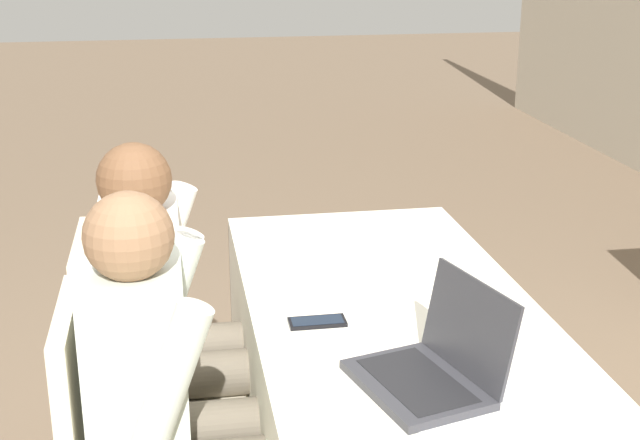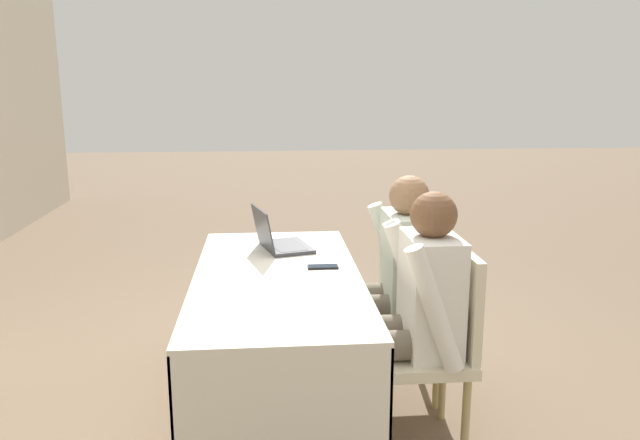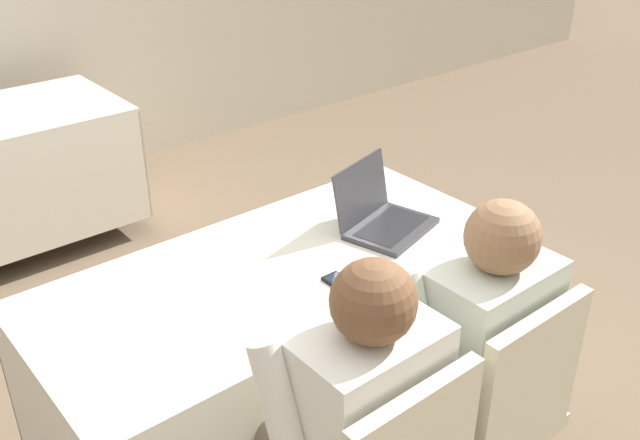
{
  "view_description": "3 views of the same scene",
  "coord_description": "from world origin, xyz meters",
  "px_view_note": "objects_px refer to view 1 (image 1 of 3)",
  "views": [
    {
      "loc": [
        2.1,
        -0.56,
        1.7
      ],
      "look_at": [
        0.0,
        -0.2,
        0.99
      ],
      "focal_mm": 50.0,
      "sensor_mm": 36.0,
      "label": 1
    },
    {
      "loc": [
        -2.74,
        0.04,
        1.6
      ],
      "look_at": [
        0.0,
        -0.2,
        0.99
      ],
      "focal_mm": 35.0,
      "sensor_mm": 36.0,
      "label": 2
    },
    {
      "loc": [
        -1.15,
        -1.59,
        1.96
      ],
      "look_at": [
        0.0,
        -0.2,
        0.99
      ],
      "focal_mm": 40.0,
      "sensor_mm": 36.0,
      "label": 3
    }
  ],
  "objects_px": {
    "person_white_shirt": "(174,397)",
    "laptop": "(432,367)",
    "cell_phone": "(317,322)",
    "person_checkered_shirt": "(171,316)",
    "chair_near_left": "(138,370)"
  },
  "relations": [
    {
      "from": "cell_phone",
      "to": "person_white_shirt",
      "type": "bearing_deg",
      "value": -67.8
    },
    {
      "from": "laptop",
      "to": "cell_phone",
      "type": "relative_size",
      "value": 2.54
    },
    {
      "from": "chair_near_left",
      "to": "person_checkered_shirt",
      "type": "bearing_deg",
      "value": -90.0
    },
    {
      "from": "chair_near_left",
      "to": "person_white_shirt",
      "type": "bearing_deg",
      "value": -167.27
    },
    {
      "from": "person_checkered_shirt",
      "to": "laptop",
      "type": "bearing_deg",
      "value": -139.47
    },
    {
      "from": "cell_phone",
      "to": "person_white_shirt",
      "type": "relative_size",
      "value": 0.13
    },
    {
      "from": "laptop",
      "to": "person_white_shirt",
      "type": "xyz_separation_m",
      "value": [
        -0.2,
        -0.56,
        -0.13
      ]
    },
    {
      "from": "person_white_shirt",
      "to": "cell_phone",
      "type": "bearing_deg",
      "value": -67.66
    },
    {
      "from": "person_checkered_shirt",
      "to": "chair_near_left",
      "type": "bearing_deg",
      "value": 90.0
    },
    {
      "from": "person_white_shirt",
      "to": "laptop",
      "type": "bearing_deg",
      "value": -109.7
    },
    {
      "from": "laptop",
      "to": "person_white_shirt",
      "type": "distance_m",
      "value": 0.61
    },
    {
      "from": "cell_phone",
      "to": "chair_near_left",
      "type": "xyz_separation_m",
      "value": [
        -0.3,
        -0.47,
        -0.25
      ]
    },
    {
      "from": "person_checkered_shirt",
      "to": "person_white_shirt",
      "type": "bearing_deg",
      "value": -180.0
    },
    {
      "from": "laptop",
      "to": "person_checkered_shirt",
      "type": "relative_size",
      "value": 0.32
    },
    {
      "from": "laptop",
      "to": "person_white_shirt",
      "type": "relative_size",
      "value": 0.32
    }
  ]
}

